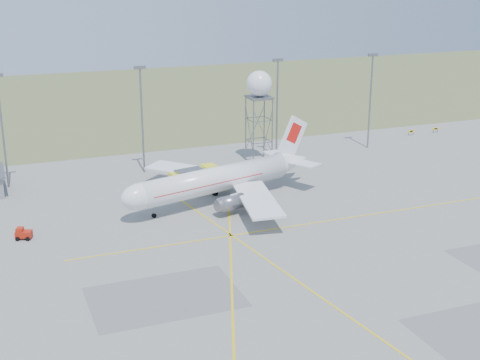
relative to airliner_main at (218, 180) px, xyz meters
name	(u,v)px	position (x,y,z in m)	size (l,w,h in m)	color
ground	(375,325)	(2.55, -44.64, -3.94)	(400.00, 400.00, 0.00)	gray
grass_strip	(118,100)	(2.55, 95.36, -3.92)	(400.00, 120.00, 0.03)	#505F34
mast_a	(2,122)	(-32.45, 21.36, 8.13)	(2.20, 0.50, 20.50)	slate
mast_b	(142,111)	(-7.45, 21.36, 8.13)	(2.20, 0.50, 20.50)	slate
mast_c	(277,100)	(20.55, 21.36, 8.13)	(2.20, 0.50, 20.50)	slate
mast_d	(371,93)	(42.55, 21.36, 8.13)	(2.20, 0.50, 20.50)	slate
taxi_sign_near	(411,131)	(58.15, 27.36, -3.05)	(1.60, 0.17, 1.20)	black
taxi_sign_far	(436,129)	(65.15, 27.36, -3.05)	(1.60, 0.17, 1.20)	black
airliner_main	(218,180)	(0.00, 0.00, 0.00)	(37.29, 35.44, 12.84)	white
radar_tower	(259,111)	(16.04, 20.14, 6.45)	(5.11, 5.11, 18.51)	slate
fire_truck	(195,178)	(-0.97, 9.26, -2.22)	(9.34, 5.02, 3.57)	yellow
baggage_tug	(24,235)	(-31.82, -4.64, -3.27)	(2.63, 2.42, 1.75)	#AA1C0C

